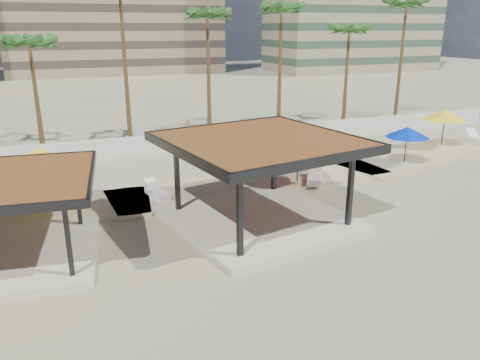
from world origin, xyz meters
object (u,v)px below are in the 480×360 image
object	(u,v)px
pavilion_west	(7,211)
lounger_d	(477,140)
lounger_a	(157,193)
lounger_c	(315,158)
pavilion_central	(260,172)
lounger_b	(315,177)
umbrella_c	(298,145)

from	to	relation	value
pavilion_west	lounger_d	xyz separation A→B (m)	(30.67, 6.89, -1.51)
lounger_a	lounger_c	distance (m)	10.96
pavilion_central	pavilion_west	world-z (taller)	pavilion_central
lounger_a	lounger_b	world-z (taller)	lounger_b
lounger_a	lounger_c	world-z (taller)	lounger_c
pavilion_central	pavilion_west	distance (m)	10.04
pavilion_west	lounger_c	world-z (taller)	pavilion_west
lounger_a	lounger_b	xyz separation A→B (m)	(8.64, -0.74, 0.03)
pavilion_central	lounger_a	size ratio (longest dim) A/B	4.33
pavilion_west	lounger_b	size ratio (longest dim) A/B	3.03
pavilion_central	lounger_b	world-z (taller)	pavilion_central
lounger_a	lounger_d	xyz separation A→B (m)	(24.31, 2.67, 0.04)
pavilion_central	lounger_d	world-z (taller)	pavilion_central
umbrella_c	lounger_d	size ratio (longest dim) A/B	1.24
pavilion_central	lounger_c	world-z (taller)	pavilion_central
umbrella_c	lounger_d	bearing A→B (deg)	11.61
umbrella_c	lounger_c	distance (m)	5.04
lounger_d	pavilion_west	bearing A→B (deg)	118.06
umbrella_c	lounger_b	world-z (taller)	umbrella_c
lounger_b	lounger_c	xyz separation A→B (m)	(1.99, 3.41, 0.01)
pavilion_west	lounger_d	distance (m)	31.47
lounger_c	lounger_d	size ratio (longest dim) A/B	1.02
pavilion_west	lounger_d	bearing A→B (deg)	19.69
lounger_c	lounger_d	bearing A→B (deg)	-82.73
pavilion_central	pavilion_west	xyz separation A→B (m)	(-10.03, 0.19, -0.38)
umbrella_c	lounger_a	size ratio (longest dim) A/B	1.51
pavilion_west	lounger_a	size ratio (longest dim) A/B	3.47
lounger_b	umbrella_c	bearing A→B (deg)	125.20
umbrella_c	lounger_c	world-z (taller)	umbrella_c
lounger_b	lounger_d	xyz separation A→B (m)	(15.67, 3.41, 0.01)
pavilion_central	lounger_b	bearing A→B (deg)	26.36
umbrella_c	lounger_d	xyz separation A→B (m)	(16.80, 3.45, -1.94)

